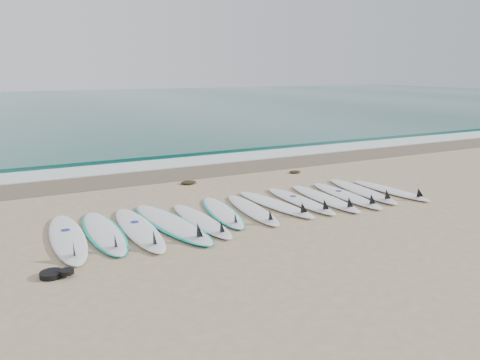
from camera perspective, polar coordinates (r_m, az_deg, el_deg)
name	(u,v)px	position (r m, az deg, el deg)	size (l,w,h in m)	color
ground	(252,211)	(9.78, 1.51, -3.79)	(120.00, 120.00, 0.00)	tan
ocean	(61,105)	(41.04, -20.95, 8.51)	(120.00, 55.00, 0.03)	#1C5A51
wet_sand_band	(184,173)	(13.40, -6.89, 0.88)	(120.00, 1.80, 0.01)	brown
foam_band	(168,164)	(14.69, -8.79, 1.98)	(120.00, 1.40, 0.04)	silver
wave_crest	(154,155)	(16.10, -10.49, 3.02)	(120.00, 1.00, 0.10)	#1C5A51
surfboard_0	(68,238)	(8.60, -20.25, -6.65)	(0.63, 2.77, 0.35)	white
surfboard_1	(104,232)	(8.74, -16.24, -6.12)	(0.65, 2.61, 0.33)	white
surfboard_2	(140,229)	(8.71, -12.14, -5.86)	(0.57, 2.73, 0.35)	white
surfboard_3	(172,223)	(8.92, -8.30, -5.27)	(1.10, 2.96, 0.37)	white
surfboard_4	(202,221)	(9.02, -4.65, -4.97)	(0.62, 2.44, 0.31)	white
surfboard_5	(223,212)	(9.56, -2.12, -3.93)	(0.86, 2.37, 0.29)	white
surfboard_6	(253,210)	(9.68, 1.61, -3.64)	(0.68, 2.41, 0.30)	white
surfboard_7	(276,204)	(10.09, 4.45, -2.95)	(0.85, 2.53, 0.32)	white
surfboard_8	(301,201)	(10.40, 7.45, -2.52)	(0.56, 2.49, 0.32)	white
surfboard_9	(325,198)	(10.68, 10.37, -2.21)	(0.61, 2.54, 0.32)	white
surfboard_10	(347,195)	(11.01, 12.91, -1.85)	(0.66, 2.56, 0.32)	white
surfboard_11	(363,191)	(11.51, 14.75, -1.29)	(0.78, 2.61, 0.33)	white
surfboard_12	(391,190)	(11.77, 17.97, -1.21)	(0.66, 2.36, 0.30)	white
seaweed_near	(189,182)	(12.11, -6.29, -0.29)	(0.41, 0.32, 0.08)	black
seaweed_far	(295,172)	(13.39, 6.70, 1.00)	(0.34, 0.27, 0.07)	black
leash_coil	(55,274)	(7.27, -21.65, -10.57)	(0.46, 0.36, 0.11)	black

